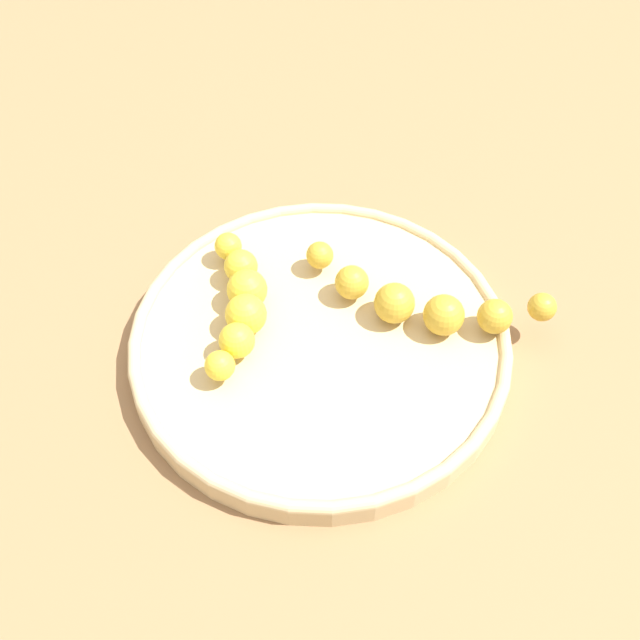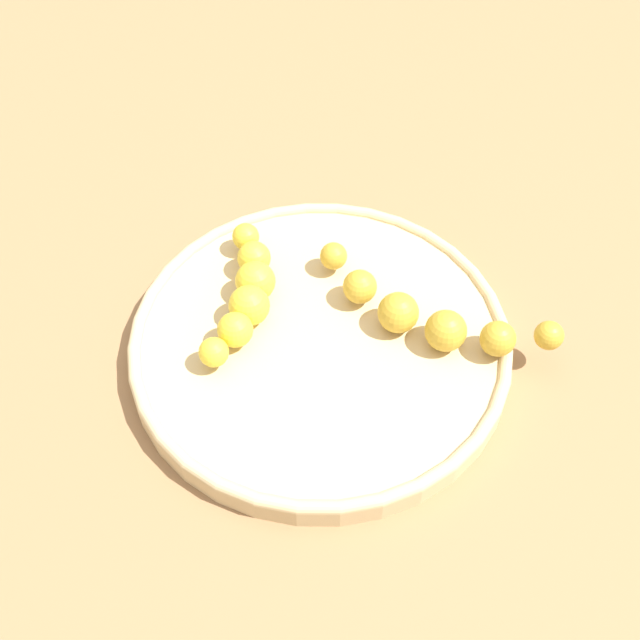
# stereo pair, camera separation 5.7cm
# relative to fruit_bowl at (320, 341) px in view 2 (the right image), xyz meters

# --- Properties ---
(ground_plane) EXTENTS (2.40, 2.40, 0.00)m
(ground_plane) POSITION_rel_fruit_bowl_xyz_m (0.00, 0.00, -0.01)
(ground_plane) COLOR #936D47
(fruit_bowl) EXTENTS (0.29, 0.29, 0.02)m
(fruit_bowl) POSITION_rel_fruit_bowl_xyz_m (0.00, 0.00, 0.00)
(fruit_bowl) COLOR #D1B784
(fruit_bowl) RESTS_ON ground_plane
(banana_yellow) EXTENTS (0.05, 0.14, 0.03)m
(banana_yellow) POSITION_rel_fruit_bowl_xyz_m (-0.06, 0.01, 0.02)
(banana_yellow) COLOR yellow
(banana_yellow) RESTS_ON fruit_bowl
(banana_spotted) EXTENTS (0.19, 0.07, 0.03)m
(banana_spotted) POSITION_rel_fruit_bowl_xyz_m (0.07, 0.03, 0.02)
(banana_spotted) COLOR gold
(banana_spotted) RESTS_ON fruit_bowl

